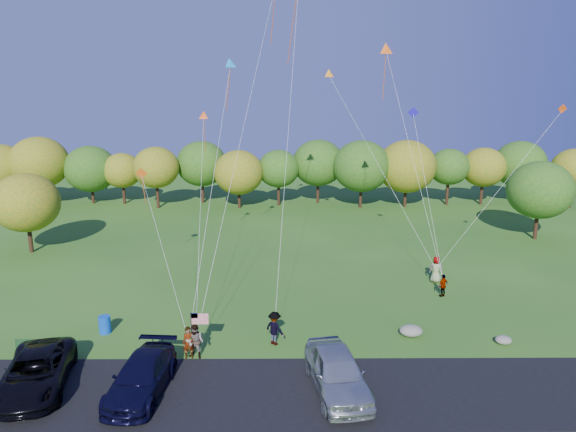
# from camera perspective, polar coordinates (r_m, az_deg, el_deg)

# --- Properties ---
(ground) EXTENTS (140.00, 140.00, 0.00)m
(ground) POSITION_cam_1_polar(r_m,az_deg,el_deg) (28.30, -0.57, -14.69)
(ground) COLOR #255C1A
(ground) RESTS_ON ground
(asphalt_lane) EXTENTS (44.00, 6.00, 0.06)m
(asphalt_lane) POSITION_cam_1_polar(r_m,az_deg,el_deg) (24.82, -0.60, -18.93)
(asphalt_lane) COLOR black
(asphalt_lane) RESTS_ON ground
(treeline) EXTENTS (75.67, 28.19, 7.99)m
(treeline) POSITION_cam_1_polar(r_m,az_deg,el_deg) (61.96, 0.70, 5.14)
(treeline) COLOR #382014
(treeline) RESTS_ON ground
(minivan_dark) EXTENTS (3.97, 6.43, 1.66)m
(minivan_dark) POSITION_cam_1_polar(r_m,az_deg,el_deg) (27.16, -26.24, -15.28)
(minivan_dark) COLOR black
(minivan_dark) RESTS_ON asphalt_lane
(minivan_navy) EXTENTS (2.60, 5.59, 1.58)m
(minivan_navy) POSITION_cam_1_polar(r_m,az_deg,el_deg) (25.21, -15.98, -16.77)
(minivan_navy) COLOR black
(minivan_navy) RESTS_ON asphalt_lane
(minivan_silver) EXTENTS (3.13, 5.91, 1.91)m
(minivan_silver) POSITION_cam_1_polar(r_m,az_deg,el_deg) (24.44, 5.48, -16.84)
(minivan_silver) COLOR #A7ABB1
(minivan_silver) RESTS_ON asphalt_lane
(flyer_a) EXTENTS (0.72, 0.58, 1.73)m
(flyer_a) POSITION_cam_1_polar(r_m,az_deg,el_deg) (27.64, -10.97, -13.65)
(flyer_a) COLOR #4C4C59
(flyer_a) RESTS_ON ground
(flyer_b) EXTENTS (1.08, 0.97, 1.84)m
(flyer_b) POSITION_cam_1_polar(r_m,az_deg,el_deg) (27.56, -10.22, -13.58)
(flyer_b) COLOR #4C4C59
(flyer_b) RESTS_ON ground
(flyer_c) EXTENTS (1.38, 1.32, 1.88)m
(flyer_c) POSITION_cam_1_polar(r_m,az_deg,el_deg) (28.52, -1.50, -12.36)
(flyer_c) COLOR #4C4C59
(flyer_c) RESTS_ON ground
(flyer_d) EXTENTS (0.98, 0.83, 1.57)m
(flyer_d) POSITION_cam_1_polar(r_m,az_deg,el_deg) (36.47, 16.86, -7.41)
(flyer_d) COLOR #4C4C59
(flyer_d) RESTS_ON ground
(flyer_e) EXTENTS (1.10, 0.91, 1.94)m
(flyer_e) POSITION_cam_1_polar(r_m,az_deg,el_deg) (39.02, 16.12, -5.72)
(flyer_e) COLOR #4C4C59
(flyer_e) RESTS_ON ground
(park_bench) EXTENTS (2.02, 0.50, 1.11)m
(park_bench) POSITION_cam_1_polar(r_m,az_deg,el_deg) (30.15, -26.16, -13.04)
(park_bench) COLOR #163D1B
(park_bench) RESTS_ON ground
(trash_barrel) EXTENTS (0.67, 0.67, 1.01)m
(trash_barrel) POSITION_cam_1_polar(r_m,az_deg,el_deg) (31.74, -19.69, -11.29)
(trash_barrel) COLOR blue
(trash_barrel) RESTS_ON ground
(flag_assembly) EXTENTS (0.91, 0.59, 2.47)m
(flag_assembly) POSITION_cam_1_polar(r_m,az_deg,el_deg) (27.25, -10.13, -11.72)
(flag_assembly) COLOR black
(flag_assembly) RESTS_ON ground
(boulder_near) EXTENTS (1.30, 1.02, 0.65)m
(boulder_near) POSITION_cam_1_polar(r_m,az_deg,el_deg) (30.46, 13.51, -12.29)
(boulder_near) COLOR gray
(boulder_near) RESTS_ON ground
(boulder_far) EXTENTS (0.89, 0.74, 0.46)m
(boulder_far) POSITION_cam_1_polar(r_m,az_deg,el_deg) (31.17, 22.82, -12.58)
(boulder_far) COLOR gray
(boulder_far) RESTS_ON ground
(kites_aloft) EXTENTS (28.67, 9.03, 14.82)m
(kites_aloft) POSITION_cam_1_polar(r_m,az_deg,el_deg) (39.12, 1.47, 18.59)
(kites_aloft) COLOR #F0581A
(kites_aloft) RESTS_ON ground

